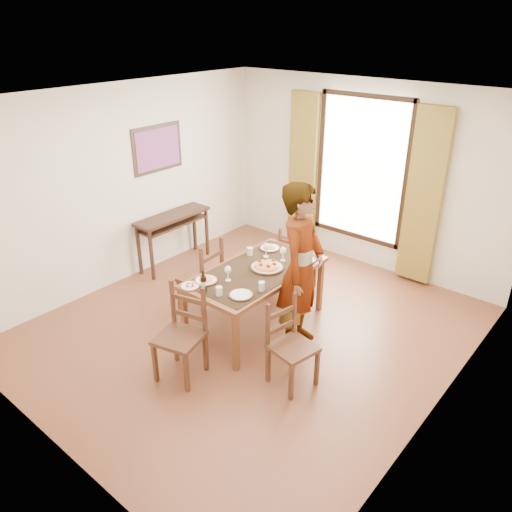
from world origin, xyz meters
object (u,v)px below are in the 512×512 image
Objects in this scene: man at (301,269)px; pasta_platter at (267,265)px; dining_table at (256,275)px; console_table at (173,222)px.

pasta_platter is at bearing 64.31° from man.
pasta_platter reaches higher than dining_table.
pasta_platter is (2.09, -0.37, 0.12)m from console_table.
dining_table is at bearing -118.60° from pasta_platter.
console_table is at bearing 166.17° from dining_table.
man reaches higher than console_table.
pasta_platter reaches higher than console_table.
pasta_platter is at bearing 61.40° from dining_table.
console_table reaches higher than dining_table.
console_table is 2.08m from dining_table.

